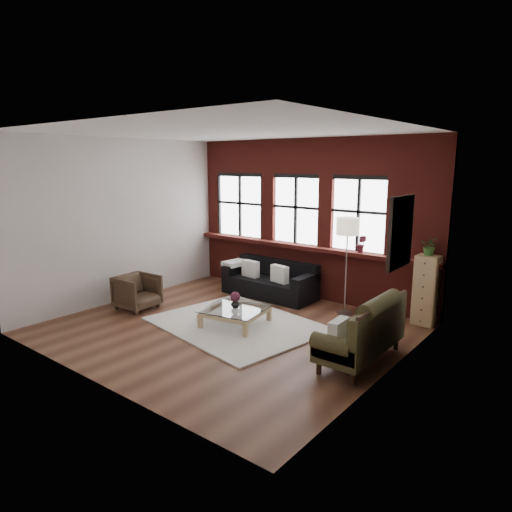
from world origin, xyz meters
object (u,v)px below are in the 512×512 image
Objects in this scene: vintage_settee at (361,331)px; coffee_table at (235,317)px; vase at (235,303)px; drawer_chest at (427,290)px; dark_sofa at (269,280)px; armchair at (137,292)px; floor_lamp at (346,263)px.

coffee_table is at bearing -179.49° from vintage_settee.
vase is 0.13× the size of drawer_chest.
dark_sofa is 1.63× the size of drawer_chest.
armchair is 3.94m from floor_lamp.
floor_lamp is at bearing -163.63° from drawer_chest.
drawer_chest reaches higher than dark_sofa.
vintage_settee is 2.08m from floor_lamp.
floor_lamp reaches higher than dark_sofa.
vase is (2.07, 0.44, 0.07)m from armchair.
floor_lamp is at bearing -1.81° from dark_sofa.
vintage_settee is 2.34× the size of armchair.
drawer_chest is at bearing 39.94° from coffee_table.
armchair is (-4.36, -0.46, -0.12)m from vintage_settee.
vintage_settee is (2.87, -1.74, 0.09)m from dark_sofa.
drawer_chest is (0.21, 2.07, 0.16)m from vintage_settee.
vase is at bearing -71.50° from dark_sofa.
armchair is at bearing -151.00° from drawer_chest.
vintage_settee is at bearing -31.12° from dark_sofa.
armchair is 5.23m from drawer_chest.
floor_lamp is at bearing -60.41° from armchair.
floor_lamp is at bearing 123.59° from vintage_settee.
vintage_settee reaches higher than coffee_table.
dark_sofa is 1.86m from floor_lamp.
floor_lamp reaches higher than coffee_table.
vase is 2.14m from floor_lamp.
dark_sofa reaches higher than armchair.
coffee_table is (0.59, -1.76, -0.20)m from dark_sofa.
vintage_settee is 1.70× the size of coffee_table.
coffee_table is at bearing -71.50° from dark_sofa.
dark_sofa reaches higher than vase.
vase is at bearing -81.80° from armchair.
vase is at bearing -179.49° from vintage_settee.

